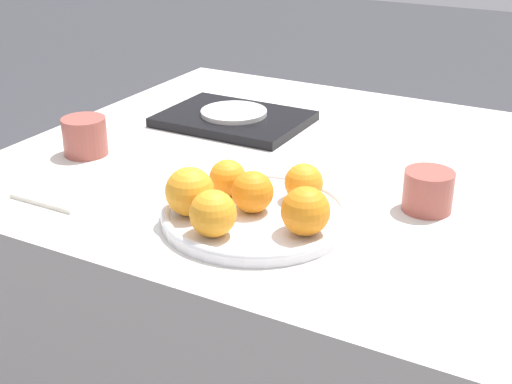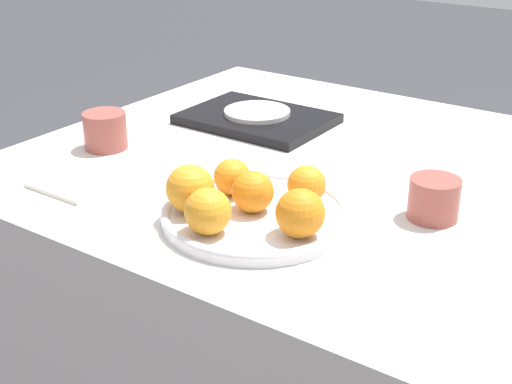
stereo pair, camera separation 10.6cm
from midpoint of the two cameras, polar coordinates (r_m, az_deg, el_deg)
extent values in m
cube|color=silver|center=(1.47, 11.89, -12.28)|extent=(1.40, 0.98, 0.73)
cylinder|color=silver|center=(1.11, 2.74, -2.03)|extent=(0.30, 0.30, 0.02)
torus|color=silver|center=(1.11, 2.75, -1.65)|extent=(0.30, 0.30, 0.01)
sphere|color=orange|center=(1.03, 6.53, -1.77)|extent=(0.07, 0.07, 0.07)
sphere|color=orange|center=(1.16, 0.69, 1.17)|extent=(0.06, 0.06, 0.06)
sphere|color=orange|center=(1.03, -0.93, -1.63)|extent=(0.07, 0.07, 0.07)
sphere|color=orange|center=(1.10, -2.53, 0.21)|extent=(0.08, 0.08, 0.08)
sphere|color=orange|center=(1.13, 6.76, 0.52)|extent=(0.06, 0.06, 0.06)
sphere|color=orange|center=(1.10, 2.51, -0.04)|extent=(0.07, 0.07, 0.07)
cube|color=black|center=(1.55, 2.06, 5.84)|extent=(0.30, 0.22, 0.02)
cylinder|color=silver|center=(1.55, 2.07, 6.37)|extent=(0.14, 0.14, 0.01)
cylinder|color=#9E4C42|center=(1.42, -9.89, 4.83)|extent=(0.08, 0.08, 0.07)
cylinder|color=#9E4C42|center=(1.16, 16.63, -0.58)|extent=(0.08, 0.08, 0.07)
cube|color=silver|center=(1.27, -12.00, 0.62)|extent=(0.13, 0.11, 0.01)
camera|label=1|loc=(0.05, -87.22, 1.26)|focal=50.00mm
camera|label=2|loc=(0.05, 92.78, -1.26)|focal=50.00mm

